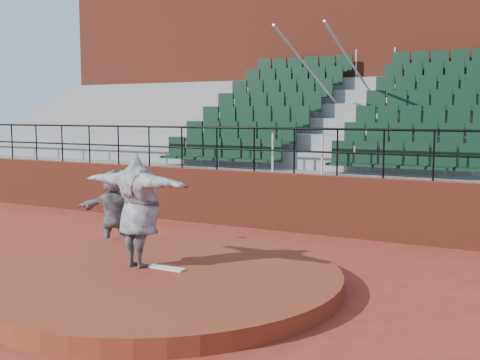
# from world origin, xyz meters

# --- Properties ---
(ground) EXTENTS (90.00, 90.00, 0.00)m
(ground) POSITION_xyz_m (0.00, 0.00, 0.00)
(ground) COLOR maroon
(ground) RESTS_ON ground
(pitchers_mound) EXTENTS (5.50, 5.50, 0.25)m
(pitchers_mound) POSITION_xyz_m (0.00, 0.00, 0.12)
(pitchers_mound) COLOR maroon
(pitchers_mound) RESTS_ON ground
(pitching_rubber) EXTENTS (0.60, 0.15, 0.03)m
(pitching_rubber) POSITION_xyz_m (0.00, 0.15, 0.27)
(pitching_rubber) COLOR white
(pitching_rubber) RESTS_ON pitchers_mound
(boundary_wall) EXTENTS (24.00, 0.30, 1.30)m
(boundary_wall) POSITION_xyz_m (0.00, 5.00, 0.65)
(boundary_wall) COLOR maroon
(boundary_wall) RESTS_ON ground
(wall_railing) EXTENTS (24.04, 0.05, 1.03)m
(wall_railing) POSITION_xyz_m (0.00, 5.00, 2.03)
(wall_railing) COLOR black
(wall_railing) RESTS_ON boundary_wall
(seating_deck) EXTENTS (24.00, 5.97, 4.63)m
(seating_deck) POSITION_xyz_m (0.00, 8.65, 1.44)
(seating_deck) COLOR gray
(seating_deck) RESTS_ON ground
(press_box_facade) EXTENTS (24.00, 3.00, 7.10)m
(press_box_facade) POSITION_xyz_m (0.00, 12.60, 3.55)
(press_box_facade) COLOR maroon
(press_box_facade) RESTS_ON ground
(pitcher) EXTENTS (2.18, 0.83, 1.73)m
(pitcher) POSITION_xyz_m (-0.46, 0.08, 1.12)
(pitcher) COLOR black
(pitcher) RESTS_ON pitchers_mound
(fielder) EXTENTS (1.45, 1.22, 1.56)m
(fielder) POSITION_xyz_m (-2.34, 1.69, 0.78)
(fielder) COLOR black
(fielder) RESTS_ON ground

